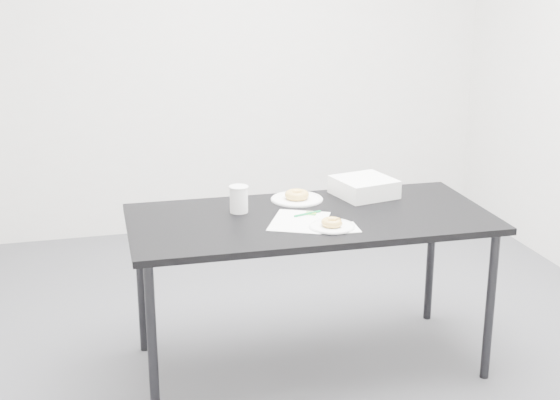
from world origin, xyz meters
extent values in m
plane|color=#49494E|center=(0.00, 0.00, 0.00)|extent=(4.00, 4.00, 0.00)
cube|color=silver|center=(0.00, 2.00, 1.35)|extent=(4.00, 0.02, 2.70)
cube|color=black|center=(0.07, -0.15, 0.75)|extent=(1.69, 0.81, 0.03)
cylinder|color=black|center=(-0.71, -0.47, 0.37)|extent=(0.04, 0.04, 0.73)
cylinder|color=black|center=(-0.70, 0.19, 0.37)|extent=(0.04, 0.04, 0.73)
cylinder|color=black|center=(0.84, -0.49, 0.37)|extent=(0.04, 0.04, 0.73)
cylinder|color=black|center=(0.85, 0.17, 0.37)|extent=(0.04, 0.04, 0.73)
cube|color=white|center=(0.00, -0.22, 0.76)|extent=(0.35, 0.38, 0.00)
cube|color=green|center=(0.08, -0.13, 0.77)|extent=(0.07, 0.07, 0.00)
cylinder|color=#0B8240|center=(0.06, -0.14, 0.77)|extent=(0.14, 0.05, 0.01)
cube|color=white|center=(0.15, -0.36, 0.77)|extent=(0.15, 0.15, 0.00)
cylinder|color=white|center=(0.11, -0.33, 0.77)|extent=(0.21, 0.21, 0.01)
torus|color=gold|center=(0.11, -0.33, 0.79)|extent=(0.11, 0.11, 0.03)
cylinder|color=white|center=(0.08, 0.10, 0.77)|extent=(0.26, 0.26, 0.01)
torus|color=gold|center=(0.08, 0.10, 0.79)|extent=(0.13, 0.13, 0.04)
cylinder|color=white|center=(-0.24, -0.01, 0.83)|extent=(0.08, 0.08, 0.13)
cylinder|color=white|center=(0.41, 0.16, 0.77)|extent=(0.10, 0.10, 0.01)
cube|color=white|center=(0.42, 0.09, 0.81)|extent=(0.32, 0.32, 0.09)
camera|label=1|loc=(-0.93, -3.43, 1.90)|focal=50.00mm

